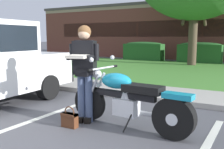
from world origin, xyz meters
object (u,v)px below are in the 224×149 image
object	(u,v)px
rider_person	(84,66)
brick_building	(212,31)
hedge_left	(144,51)
hedge_center_left	(200,52)
handbag	(70,119)
motorcycle	(132,101)

from	to	relation	value
rider_person	brick_building	distance (m)	17.89
hedge_left	hedge_center_left	distance (m)	3.55
handbag	motorcycle	bearing A→B (deg)	23.93
rider_person	hedge_center_left	size ratio (longest dim) A/B	0.69
rider_person	hedge_center_left	world-z (taller)	rider_person
hedge_left	rider_person	bearing A→B (deg)	-72.14
hedge_center_left	brick_building	bearing A→B (deg)	92.03
rider_person	hedge_left	xyz separation A→B (m)	(-3.90, 12.09, -0.36)
handbag	brick_building	distance (m)	18.31
hedge_center_left	handbag	bearing A→B (deg)	-88.70
rider_person	brick_building	bearing A→B (deg)	91.77
hedge_left	brick_building	xyz separation A→B (m)	(3.35, 5.76, 1.38)
motorcycle	handbag	distance (m)	1.10
motorcycle	hedge_center_left	xyz separation A→B (m)	(-1.24, 12.02, 0.17)
motorcycle	brick_building	distance (m)	17.91
handbag	hedge_center_left	bearing A→B (deg)	91.30
motorcycle	hedge_center_left	bearing A→B (deg)	95.88
motorcycle	hedge_center_left	world-z (taller)	hedge_center_left
handbag	hedge_left	distance (m)	13.03
rider_person	handbag	world-z (taller)	rider_person
hedge_left	hedge_center_left	xyz separation A→B (m)	(3.55, 0.00, 0.00)
rider_person	hedge_left	distance (m)	12.71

